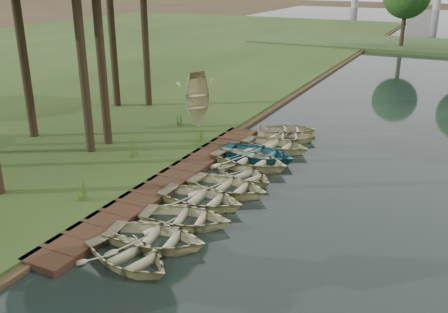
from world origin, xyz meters
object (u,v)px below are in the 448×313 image
at_px(rowboat_0, 128,254).
at_px(stored_rowboat, 197,121).
at_px(boardwalk, 171,180).
at_px(rowboat_2, 186,216).
at_px(rowboat_1, 155,236).

bearing_deg(rowboat_0, stored_rowboat, 35.49).
relative_size(boardwalk, stored_rowboat, 4.89).
relative_size(rowboat_0, rowboat_2, 1.00).
distance_m(boardwalk, rowboat_2, 4.13).
xyz_separation_m(rowboat_0, rowboat_1, (0.14, 1.34, 0.02)).
distance_m(boardwalk, stored_rowboat, 7.73).
height_order(rowboat_1, stored_rowboat, stored_rowboat).
bearing_deg(rowboat_1, rowboat_0, 165.64).
bearing_deg(boardwalk, rowboat_0, -69.90).
distance_m(rowboat_1, rowboat_2, 1.79).
relative_size(boardwalk, rowboat_2, 4.59).
distance_m(boardwalk, rowboat_1, 5.54).
bearing_deg(rowboat_0, boardwalk, 35.28).
bearing_deg(stored_rowboat, rowboat_2, -120.05).
height_order(rowboat_1, rowboat_2, rowboat_1).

